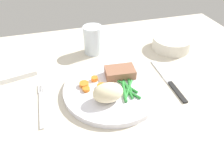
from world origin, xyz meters
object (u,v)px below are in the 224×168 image
(fork, at_px, (41,105))
(salad_bowl, at_px, (171,43))
(meat_portion, at_px, (120,72))
(water_glass, at_px, (93,41))
(knife, at_px, (168,81))
(napkin, at_px, (15,68))
(dinner_plate, at_px, (112,89))

(fork, bearing_deg, salad_bowl, 21.55)
(meat_portion, bearing_deg, water_glass, 102.70)
(fork, bearing_deg, knife, 1.11)
(fork, xyz_separation_m, knife, (0.37, -0.00, -0.00))
(fork, relative_size, salad_bowl, 1.23)
(napkin, bearing_deg, salad_bowl, -0.97)
(water_glass, bearing_deg, dinner_plate, -88.87)
(meat_portion, xyz_separation_m, napkin, (-0.30, 0.14, -0.02))
(fork, height_order, napkin, napkin)
(meat_portion, distance_m, salad_bowl, 0.27)
(dinner_plate, xyz_separation_m, napkin, (-0.27, 0.18, -0.00))
(dinner_plate, xyz_separation_m, fork, (-0.19, -0.00, -0.01))
(fork, bearing_deg, napkin, 113.26)
(water_glass, bearing_deg, meat_portion, -77.30)
(dinner_plate, bearing_deg, napkin, 146.07)
(water_glass, distance_m, napkin, 0.27)
(dinner_plate, relative_size, knife, 1.31)
(knife, xyz_separation_m, water_glass, (-0.18, 0.23, 0.04))
(meat_portion, relative_size, napkin, 0.76)
(water_glass, xyz_separation_m, salad_bowl, (0.28, -0.05, -0.02))
(meat_portion, xyz_separation_m, water_glass, (-0.04, 0.18, 0.01))
(water_glass, bearing_deg, knife, -51.74)
(dinner_plate, height_order, fork, dinner_plate)
(fork, relative_size, napkin, 1.48)
(dinner_plate, relative_size, napkin, 2.40)
(napkin, bearing_deg, dinner_plate, -33.93)
(salad_bowl, bearing_deg, napkin, 179.03)
(meat_portion, bearing_deg, knife, -18.21)
(meat_portion, height_order, water_glass, water_glass)
(knife, distance_m, salad_bowl, 0.20)
(meat_portion, xyz_separation_m, salad_bowl, (0.24, 0.13, -0.00))
(dinner_plate, bearing_deg, water_glass, 91.13)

